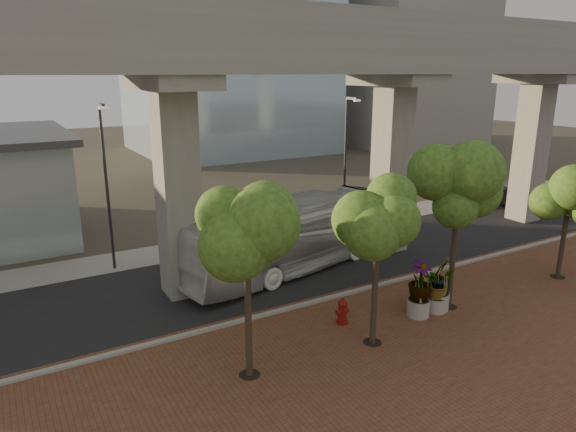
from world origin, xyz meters
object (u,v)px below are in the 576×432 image
planter_front (437,285)px  parked_car (505,196)px  transit_bus (292,236)px  fire_hydrant (342,311)px

planter_front → parked_car: bearing=30.3°
transit_bus → fire_hydrant: bearing=156.4°
fire_hydrant → planter_front: bearing=-15.5°
fire_hydrant → planter_front: 4.19m
transit_bus → planter_front: bearing=-171.1°
parked_car → transit_bus: bearing=111.3°
transit_bus → planter_front: size_ratio=6.52×
transit_bus → fire_hydrant: transit_bus is taller
parked_car → planter_front: 20.53m
transit_bus → planter_front: (2.68, -7.20, -0.53)m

